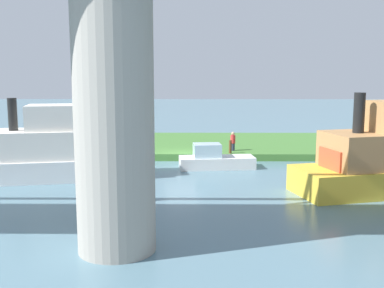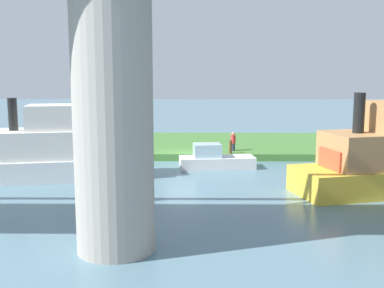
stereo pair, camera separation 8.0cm
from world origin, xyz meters
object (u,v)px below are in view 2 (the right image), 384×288
Objects in this scene: mooring_post at (230,147)px; riverboat_paddlewheel at (54,149)px; motorboat_red at (215,159)px; person_on_bank at (233,141)px; bridge_pylon at (113,104)px.

mooring_post is 0.10× the size of riverboat_paddlewheel.
mooring_post is 0.19× the size of motorboat_red.
motorboat_red is at bearing 69.32° from person_on_bank.
motorboat_red reaches higher than mooring_post.
person_on_bank is 0.14× the size of riverboat_paddlewheel.
mooring_post is at bearing -107.05° from bridge_pylon.
bridge_pylon is at bearing 74.33° from motorboat_red.
mooring_post is at bearing -113.67° from motorboat_red.
bridge_pylon reaches higher than mooring_post.
bridge_pylon is 1.05× the size of riverboat_paddlewheel.
person_on_bank is at bearing -106.80° from bridge_pylon.
bridge_pylon is at bearing 73.20° from person_on_bank.
riverboat_paddlewheel reaches higher than mooring_post.
bridge_pylon is 19.44m from person_on_bank.
bridge_pylon reaches higher than person_on_bank.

